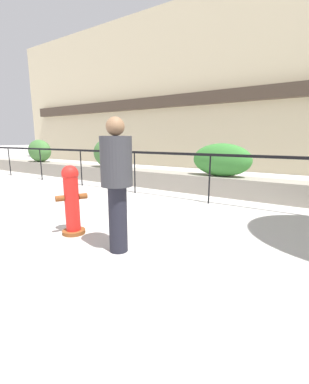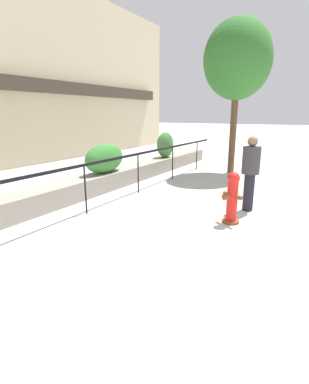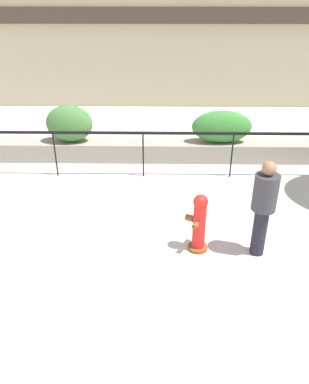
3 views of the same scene
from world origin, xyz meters
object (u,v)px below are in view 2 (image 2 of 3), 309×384
Objects in this scene: hedge_bush_2 at (105,158)px; hedge_bush_3 at (165,145)px; fire_hydrant at (232,197)px; pedestrian at (251,169)px; street_tree at (238,60)px.

hedge_bush_3 is at bearing 0.00° from hedge_bush_2.
fire_hydrant is at bearing -102.90° from hedge_bush_2.
hedge_bush_2 is 1.57× the size of hedge_bush_3.
fire_hydrant is 0.62× the size of pedestrian.
hedge_bush_3 is at bearing 103.80° from street_tree.
street_tree is 5.51m from pedestrian.
hedge_bush_3 reaches higher than fire_hydrant.
hedge_bush_2 is 4.22m from fire_hydrant.
pedestrian reaches higher than hedge_bush_2.
street_tree is (4.37, -2.51, 3.08)m from hedge_bush_2.
hedge_bush_3 is 0.19× the size of street_tree.
street_tree reaches higher than hedge_bush_2.
street_tree is (5.31, 1.59, 3.46)m from fire_hydrant.
pedestrian is (0.08, -4.20, 0.06)m from hedge_bush_2.
hedge_bush_3 is 0.58× the size of pedestrian.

